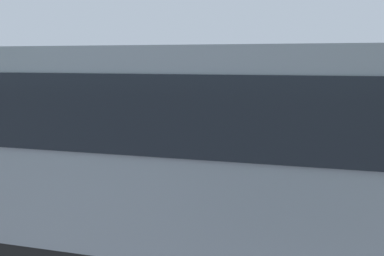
# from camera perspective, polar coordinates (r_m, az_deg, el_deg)

# --- Properties ---
(ground_plane) EXTENTS (80.00, 80.00, 0.00)m
(ground_plane) POSITION_cam_1_polar(r_m,az_deg,el_deg) (10.39, 2.84, -6.89)
(ground_plane) COLOR #38383D
(tour_bus) EXTENTS (9.91, 2.89, 3.25)m
(tour_bus) POSITION_cam_1_polar(r_m,az_deg,el_deg) (6.08, -7.40, -3.39)
(tour_bus) COLOR #8C939E
(tour_bus) RESTS_ON ground_plane
(spectator_far_left) EXTENTS (0.58, 0.37, 1.68)m
(spectator_far_left) POSITION_cam_1_polar(r_m,az_deg,el_deg) (8.53, 13.78, -4.11)
(spectator_far_left) COLOR black
(spectator_far_left) RESTS_ON ground_plane
(spectator_left) EXTENTS (0.58, 0.35, 1.78)m
(spectator_left) POSITION_cam_1_polar(r_m,az_deg,el_deg) (8.84, 5.56, -2.89)
(spectator_left) COLOR black
(spectator_left) RESTS_ON ground_plane
(spectator_centre) EXTENTS (0.58, 0.37, 1.82)m
(spectator_centre) POSITION_cam_1_polar(r_m,az_deg,el_deg) (9.08, -3.44, -2.31)
(spectator_centre) COLOR #473823
(spectator_centre) RESTS_ON ground_plane
(spectator_right) EXTENTS (0.57, 0.38, 1.70)m
(spectator_right) POSITION_cam_1_polar(r_m,az_deg,el_deg) (9.57, -8.71, -2.22)
(spectator_right) COLOR black
(spectator_right) RESTS_ON ground_plane
(parked_motorcycle_silver) EXTENTS (2.05, 0.58, 0.99)m
(parked_motorcycle_silver) POSITION_cam_1_polar(r_m,az_deg,el_deg) (8.23, 26.72, -9.20)
(parked_motorcycle_silver) COLOR black
(parked_motorcycle_silver) RESTS_ON ground_plane
(parked_motorcycle_dark) EXTENTS (2.05, 0.58, 0.99)m
(parked_motorcycle_dark) POSITION_cam_1_polar(r_m,az_deg,el_deg) (8.43, -2.28, -7.60)
(parked_motorcycle_dark) COLOR black
(parked_motorcycle_dark) RESTS_ON ground_plane
(parked_motorcycle_blue) EXTENTS (2.05, 0.58, 0.99)m
(parked_motorcycle_blue) POSITION_cam_1_polar(r_m,az_deg,el_deg) (9.62, -15.22, -5.69)
(parked_motorcycle_blue) COLOR black
(parked_motorcycle_blue) RESTS_ON ground_plane
(stunt_motorcycle) EXTENTS (1.97, 0.89, 1.23)m
(stunt_motorcycle) POSITION_cam_1_polar(r_m,az_deg,el_deg) (13.99, -5.59, 0.16)
(stunt_motorcycle) COLOR black
(stunt_motorcycle) RESTS_ON ground_plane
(traffic_cone) EXTENTS (0.34, 0.34, 0.63)m
(traffic_cone) POSITION_cam_1_polar(r_m,az_deg,el_deg) (12.78, 3.67, -2.20)
(traffic_cone) COLOR orange
(traffic_cone) RESTS_ON ground_plane
(bay_line_b) EXTENTS (0.17, 4.77, 0.01)m
(bay_line_b) POSITION_cam_1_polar(r_m,az_deg,el_deg) (11.15, 21.24, -6.38)
(bay_line_b) COLOR white
(bay_line_b) RESTS_ON ground_plane
(bay_line_c) EXTENTS (0.16, 3.82, 0.01)m
(bay_line_c) POSITION_cam_1_polar(r_m,az_deg,el_deg) (11.26, 5.90, -5.56)
(bay_line_c) COLOR white
(bay_line_c) RESTS_ON ground_plane
(bay_line_d) EXTENTS (0.16, 3.69, 0.01)m
(bay_line_d) POSITION_cam_1_polar(r_m,az_deg,el_deg) (12.12, -8.14, -4.45)
(bay_line_d) COLOR white
(bay_line_d) RESTS_ON ground_plane
(bay_line_e) EXTENTS (0.16, 3.82, 0.01)m
(bay_line_e) POSITION_cam_1_polar(r_m,az_deg,el_deg) (13.59, -19.71, -3.34)
(bay_line_e) COLOR white
(bay_line_e) RESTS_ON ground_plane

